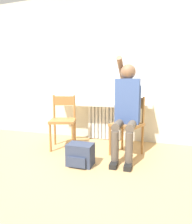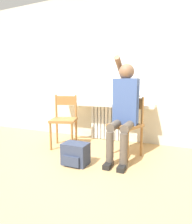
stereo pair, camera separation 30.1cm
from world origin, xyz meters
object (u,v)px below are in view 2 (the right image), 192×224
(chair_right, at_px, (127,124))
(backpack, at_px, (75,154))
(person, at_px, (124,106))
(cat, at_px, (132,96))
(chair_left, at_px, (64,119))

(chair_right, xyz_separation_m, backpack, (-0.53, -0.58, -0.32))
(chair_right, distance_m, person, 0.30)
(person, bearing_deg, backpack, -137.14)
(chair_right, xyz_separation_m, person, (-0.01, -0.10, 0.28))
(chair_right, xyz_separation_m, cat, (-0.05, 0.56, 0.38))
(cat, height_order, backpack, cat)
(chair_left, bearing_deg, chair_right, -17.80)
(chair_left, xyz_separation_m, backpack, (0.53, -0.58, -0.32))
(cat, bearing_deg, chair_left, -150.90)
(person, distance_m, cat, 0.67)
(cat, relative_size, backpack, 1.30)
(chair_right, height_order, cat, cat)
(cat, bearing_deg, backpack, -112.79)
(cat, bearing_deg, chair_right, -84.56)
(chair_right, relative_size, person, 0.60)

